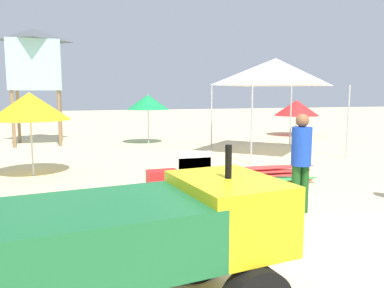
{
  "coord_description": "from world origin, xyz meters",
  "views": [
    {
      "loc": [
        -2.5,
        -4.38,
        1.96
      ],
      "look_at": [
        -0.19,
        2.96,
        0.94
      ],
      "focal_mm": 36.45,
      "sensor_mm": 36.0,
      "label": 1
    }
  ],
  "objects": [
    {
      "name": "lifeguard_near_center",
      "position": [
        1.04,
        1.01,
        0.93
      ],
      "size": [
        0.32,
        0.32,
        1.62
      ],
      "color": "#194C19",
      "rests_on": "ground"
    },
    {
      "name": "ground",
      "position": [
        0.0,
        0.0,
        0.0
      ],
      "size": [
        80.0,
        80.0,
        0.0
      ],
      "primitive_type": "plane",
      "color": "beige"
    },
    {
      "name": "beach_umbrella_far",
      "position": [
        7.39,
        11.17,
        1.27
      ],
      "size": [
        2.03,
        2.03,
        1.63
      ],
      "color": "beige",
      "rests_on": "ground"
    },
    {
      "name": "surfboard_pile",
      "position": [
        1.39,
        2.95,
        0.2
      ],
      "size": [
        2.62,
        0.75,
        0.4
      ],
      "color": "red",
      "rests_on": "ground"
    },
    {
      "name": "utility_cart",
      "position": [
        -1.97,
        -1.34,
        0.78
      ],
      "size": [
        2.68,
        1.56,
        1.5
      ],
      "color": "#1E6B38",
      "rests_on": "ground"
    },
    {
      "name": "beach_umbrella_mid",
      "position": [
        -3.37,
        5.36,
        1.65
      ],
      "size": [
        1.82,
        1.82,
        1.97
      ],
      "color": "beige",
      "rests_on": "ground"
    },
    {
      "name": "stacked_plastic_chairs",
      "position": [
        -0.79,
        1.04,
        0.65
      ],
      "size": [
        0.48,
        0.48,
        1.11
      ],
      "color": "silver",
      "rests_on": "ground"
    },
    {
      "name": "lifeguard_tower",
      "position": [
        -3.64,
        11.45,
        3.17
      ],
      "size": [
        1.98,
        1.98,
        4.3
      ],
      "color": "olive",
      "rests_on": "ground"
    },
    {
      "name": "popup_canopy",
      "position": [
        3.83,
        6.85,
        2.61
      ],
      "size": [
        3.21,
        3.21,
        3.04
      ],
      "color": "#B2B2B7",
      "rests_on": "ground"
    },
    {
      "name": "cooler_box",
      "position": [
        -0.79,
        3.0,
        0.22
      ],
      "size": [
        0.6,
        0.39,
        0.43
      ],
      "primitive_type": "cube",
      "color": "red",
      "rests_on": "ground"
    },
    {
      "name": "beach_umbrella_left",
      "position": [
        0.38,
        10.39,
        1.6
      ],
      "size": [
        1.61,
        1.61,
        1.88
      ],
      "color": "beige",
      "rests_on": "ground"
    }
  ]
}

